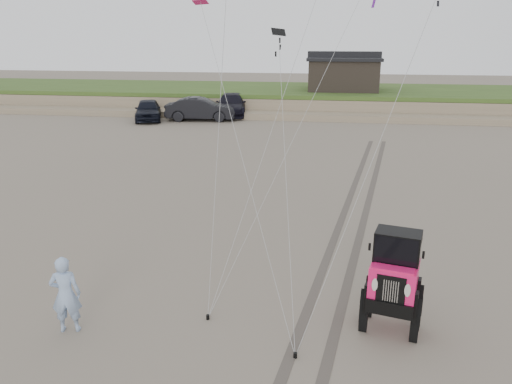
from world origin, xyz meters
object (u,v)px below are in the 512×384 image
truck_a (148,110)px  man (66,294)px  truck_c (231,105)px  jeep (393,293)px  cabin (343,73)px  truck_b (201,109)px

truck_a → man: bearing=-91.5°
truck_c → jeep: jeep is taller
cabin → jeep: bearing=-89.0°
cabin → truck_a: bearing=-150.9°
cabin → truck_b: 13.88m
cabin → man: size_ratio=3.46×
truck_c → jeep: 32.31m
truck_b → man: bearing=-177.7°
cabin → truck_c: 10.78m
truck_a → truck_b: size_ratio=0.88×
jeep → man: size_ratio=2.76×
man → truck_a: bearing=-88.3°
cabin → man: bearing=-100.2°
cabin → man: (-6.67, -36.99, -2.31)m
cabin → jeep: cabin is taller
truck_a → man: (8.58, -28.51, 0.11)m
cabin → truck_c: (-9.21, -5.08, -2.35)m
truck_b → jeep: size_ratio=1.07×
truck_b → jeep: bearing=-163.6°
jeep → cabin: bearing=104.5°
jeep → truck_c: bearing=121.2°
truck_b → man: size_ratio=2.95×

